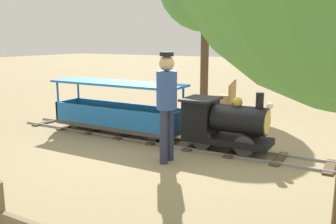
% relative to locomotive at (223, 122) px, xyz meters
% --- Properties ---
extents(ground_plane, '(60.00, 60.00, 0.00)m').
position_rel_locomotive_xyz_m(ground_plane, '(0.00, -0.87, -0.48)').
color(ground_plane, '#8C7A56').
extents(track, '(0.68, 6.40, 0.04)m').
position_rel_locomotive_xyz_m(track, '(0.00, -1.22, -0.47)').
color(track, gray).
rests_on(track, ground_plane).
extents(locomotive, '(0.64, 1.45, 0.97)m').
position_rel_locomotive_xyz_m(locomotive, '(0.00, 0.00, 0.00)').
color(locomotive, black).
rests_on(locomotive, ground_plane).
extents(passenger_car, '(0.74, 2.70, 0.97)m').
position_rel_locomotive_xyz_m(passenger_car, '(0.00, -2.12, -0.06)').
color(passenger_car, '#3F3F3F').
rests_on(passenger_car, ground_plane).
extents(conductor_person, '(0.30, 0.30, 1.62)m').
position_rel_locomotive_xyz_m(conductor_person, '(0.90, -0.53, 0.47)').
color(conductor_person, '#282D47').
rests_on(conductor_person, ground_plane).
extents(park_bench, '(1.36, 0.69, 0.82)m').
position_rel_locomotive_xyz_m(park_bench, '(-2.51, -0.88, -0.07)').
color(park_bench, olive).
rests_on(park_bench, ground_plane).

